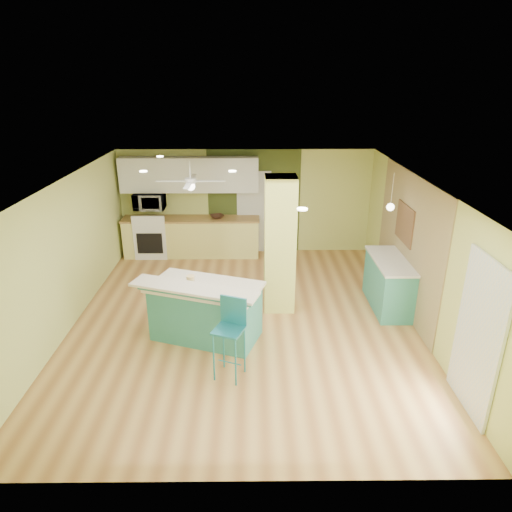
# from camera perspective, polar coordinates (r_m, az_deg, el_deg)

# --- Properties ---
(floor) EXTENTS (6.00, 7.00, 0.01)m
(floor) POSITION_cam_1_polar(r_m,az_deg,el_deg) (8.28, -1.51, -8.02)
(floor) COLOR #A06838
(floor) RESTS_ON ground
(ceiling) EXTENTS (6.00, 7.00, 0.01)m
(ceiling) POSITION_cam_1_polar(r_m,az_deg,el_deg) (7.36, -1.70, 9.20)
(ceiling) COLOR white
(ceiling) RESTS_ON wall_back
(wall_back) EXTENTS (6.00, 0.01, 2.50)m
(wall_back) POSITION_cam_1_polar(r_m,az_deg,el_deg) (11.07, -1.30, 6.79)
(wall_back) COLOR #C8D170
(wall_back) RESTS_ON floor
(wall_front) EXTENTS (6.00, 0.01, 2.50)m
(wall_front) POSITION_cam_1_polar(r_m,az_deg,el_deg) (4.66, -2.35, -16.02)
(wall_front) COLOR #C8D170
(wall_front) RESTS_ON floor
(wall_left) EXTENTS (0.01, 7.00, 2.50)m
(wall_left) POSITION_cam_1_polar(r_m,az_deg,el_deg) (8.35, -22.69, 0.01)
(wall_left) COLOR #C8D170
(wall_left) RESTS_ON floor
(wall_right) EXTENTS (0.01, 7.00, 2.50)m
(wall_right) POSITION_cam_1_polar(r_m,az_deg,el_deg) (8.24, 19.78, 0.15)
(wall_right) COLOR #C8D170
(wall_right) RESTS_ON floor
(wood_panel) EXTENTS (0.02, 3.40, 2.50)m
(wood_panel) POSITION_cam_1_polar(r_m,az_deg,el_deg) (8.76, 18.41, 1.59)
(wood_panel) COLOR #8A744E
(wood_panel) RESTS_ON floor
(olive_accent) EXTENTS (2.20, 0.02, 2.50)m
(olive_accent) POSITION_cam_1_polar(r_m,az_deg,el_deg) (11.05, -0.25, 6.77)
(olive_accent) COLOR #3D491D
(olive_accent) RESTS_ON floor
(interior_door) EXTENTS (0.82, 0.05, 2.00)m
(interior_door) POSITION_cam_1_polar(r_m,az_deg,el_deg) (11.09, -0.25, 5.48)
(interior_door) COLOR silver
(interior_door) RESTS_ON floor
(french_door) EXTENTS (0.04, 1.08, 2.10)m
(french_door) POSITION_cam_1_polar(r_m,az_deg,el_deg) (6.41, 25.99, -9.11)
(french_door) COLOR silver
(french_door) RESTS_ON floor
(column) EXTENTS (0.55, 0.55, 2.50)m
(column) POSITION_cam_1_polar(r_m,az_deg,el_deg) (8.21, 3.00, 1.39)
(column) COLOR #D1D563
(column) RESTS_ON floor
(kitchen_run) EXTENTS (3.25, 0.63, 0.94)m
(kitchen_run) POSITION_cam_1_polar(r_m,az_deg,el_deg) (11.10, -8.02, 2.41)
(kitchen_run) COLOR #E9E079
(kitchen_run) RESTS_ON floor
(stove) EXTENTS (0.76, 0.66, 1.08)m
(stove) POSITION_cam_1_polar(r_m,az_deg,el_deg) (11.26, -12.82, 2.29)
(stove) COLOR white
(stove) RESTS_ON floor
(upper_cabinets) EXTENTS (3.20, 0.34, 0.80)m
(upper_cabinets) POSITION_cam_1_polar(r_m,az_deg,el_deg) (10.82, -8.35, 10.03)
(upper_cabinets) COLOR silver
(upper_cabinets) RESTS_ON wall_back
(microwave) EXTENTS (0.70, 0.48, 0.39)m
(microwave) POSITION_cam_1_polar(r_m,az_deg,el_deg) (11.01, -13.20, 6.68)
(microwave) COLOR silver
(microwave) RESTS_ON wall_back
(ceiling_fan) EXTENTS (1.41, 1.41, 0.61)m
(ceiling_fan) POSITION_cam_1_polar(r_m,az_deg,el_deg) (9.49, -8.19, 9.20)
(ceiling_fan) COLOR white
(ceiling_fan) RESTS_ON ceiling
(pendant_lamp) EXTENTS (0.14, 0.14, 0.69)m
(pendant_lamp) POSITION_cam_1_polar(r_m,az_deg,el_deg) (8.61, 16.46, 5.92)
(pendant_lamp) COLOR white
(pendant_lamp) RESTS_ON ceiling
(wall_decor) EXTENTS (0.03, 0.90, 0.70)m
(wall_decor) POSITION_cam_1_polar(r_m,az_deg,el_deg) (8.84, 18.10, 3.87)
(wall_decor) COLOR brown
(wall_decor) RESTS_ON wood_panel
(peninsula) EXTENTS (2.16, 1.65, 1.09)m
(peninsula) POSITION_cam_1_polar(r_m,az_deg,el_deg) (7.58, -6.35, -6.76)
(peninsula) COLOR teal
(peninsula) RESTS_ON floor
(bar_stool) EXTENTS (0.52, 0.52, 1.21)m
(bar_stool) POSITION_cam_1_polar(r_m,az_deg,el_deg) (6.52, -3.15, -8.63)
(bar_stool) COLOR teal
(bar_stool) RESTS_ON floor
(side_counter) EXTENTS (0.63, 1.49, 0.96)m
(side_counter) POSITION_cam_1_polar(r_m,az_deg,el_deg) (8.87, 16.27, -3.30)
(side_counter) COLOR teal
(side_counter) RESTS_ON floor
(fruit_bowl) EXTENTS (0.41, 0.41, 0.08)m
(fruit_bowl) POSITION_cam_1_polar(r_m,az_deg,el_deg) (10.86, -4.89, 4.94)
(fruit_bowl) COLOR #382016
(fruit_bowl) RESTS_ON kitchen_run
(canister) EXTENTS (0.13, 0.13, 0.17)m
(canister) POSITION_cam_1_polar(r_m,az_deg,el_deg) (7.40, -8.19, -3.05)
(canister) COLOR gold
(canister) RESTS_ON peninsula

